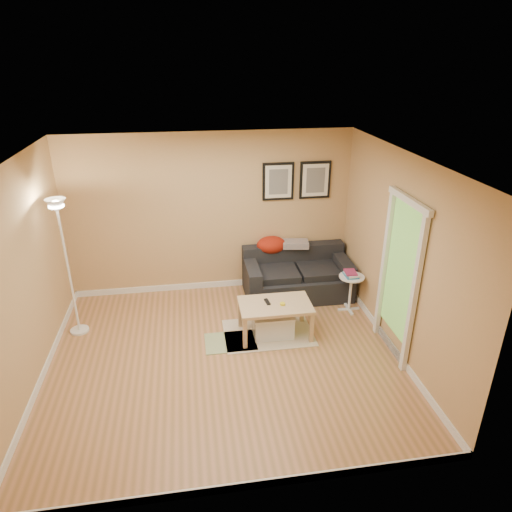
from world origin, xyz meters
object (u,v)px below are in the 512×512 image
(coffee_table, at_px, (275,319))
(floor_lamp, at_px, (69,273))
(side_table, at_px, (350,293))
(book_stack, at_px, (351,274))
(sofa, at_px, (297,274))
(storage_bin, at_px, (273,324))

(coffee_table, xyz_separation_m, floor_lamp, (-2.75, 0.51, 0.69))
(coffee_table, height_order, side_table, side_table)
(book_stack, bearing_deg, coffee_table, -166.91)
(sofa, relative_size, floor_lamp, 0.86)
(side_table, bearing_deg, coffee_table, -159.30)
(storage_bin, bearing_deg, book_stack, 20.85)
(storage_bin, xyz_separation_m, side_table, (1.30, 0.48, 0.12))
(book_stack, bearing_deg, side_table, -48.09)
(sofa, distance_m, floor_lamp, 3.44)
(sofa, bearing_deg, side_table, -41.96)
(coffee_table, bearing_deg, floor_lamp, 149.78)
(sofa, xyz_separation_m, book_stack, (0.67, -0.60, 0.25))
(sofa, height_order, storage_bin, sofa)
(storage_bin, bearing_deg, coffee_table, 1.30)
(sofa, distance_m, book_stack, 0.93)
(side_table, distance_m, book_stack, 0.33)
(floor_lamp, bearing_deg, side_table, -0.41)
(side_table, bearing_deg, storage_bin, -159.73)
(book_stack, bearing_deg, floor_lamp, 171.53)
(sofa, relative_size, side_table, 2.91)
(side_table, height_order, book_stack, book_stack)
(sofa, bearing_deg, storage_bin, -119.38)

